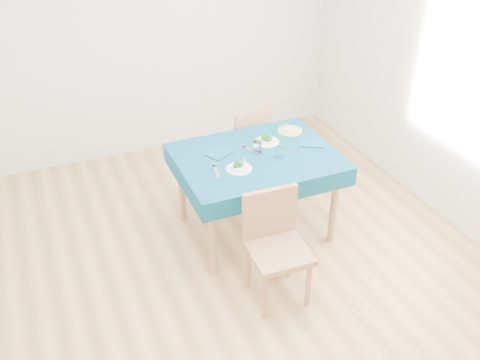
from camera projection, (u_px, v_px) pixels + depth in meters
name	position (u px, v px, depth m)	size (l,w,h in m)	color
room_shell	(240.00, 118.00, 3.60)	(4.02, 4.52, 2.73)	#9C7441
table	(256.00, 194.00, 4.56)	(1.29, 0.98, 0.76)	navy
chair_near	(279.00, 242.00, 3.79)	(0.42, 0.46, 1.05)	#976B47
chair_far	(239.00, 131.00, 5.18)	(0.44, 0.48, 1.09)	#976B47
bowl_near	(239.00, 166.00, 4.15)	(0.20, 0.20, 0.06)	white
bowl_far	(267.00, 139.00, 4.52)	(0.21, 0.21, 0.06)	white
fork_near	(216.00, 171.00, 4.14)	(0.03, 0.20, 0.00)	silver
knife_near	(246.00, 163.00, 4.25)	(0.01, 0.19, 0.00)	silver
fork_far	(251.00, 150.00, 4.44)	(0.02, 0.17, 0.00)	silver
knife_far	(300.00, 147.00, 4.48)	(0.02, 0.22, 0.00)	silver
napkin_near	(220.00, 153.00, 4.38)	(0.21, 0.14, 0.01)	navy
napkin_far	(312.00, 143.00, 4.52)	(0.21, 0.14, 0.01)	navy
tumbler_center	(257.00, 147.00, 4.38)	(0.07, 0.07, 0.10)	white
tumbler_side	(278.00, 152.00, 4.31)	(0.07, 0.07, 0.09)	white
side_plate	(290.00, 131.00, 4.71)	(0.22, 0.22, 0.01)	#9DC761
bread_slice	(290.00, 129.00, 4.71)	(0.10, 0.10, 0.02)	beige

